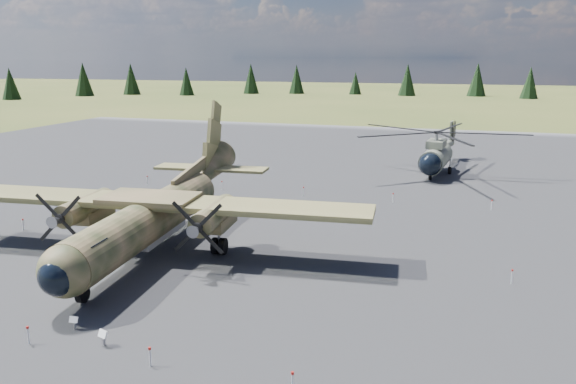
% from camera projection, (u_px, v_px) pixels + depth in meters
% --- Properties ---
extents(ground, '(500.00, 500.00, 0.00)m').
position_uv_depth(ground, '(235.00, 253.00, 35.77)').
color(ground, brown).
rests_on(ground, ground).
extents(apron, '(120.00, 120.00, 0.04)m').
position_uv_depth(apron, '(283.00, 213.00, 45.05)').
color(apron, '#5A5B5F').
rests_on(apron, ground).
extents(transport_plane, '(28.25, 25.58, 9.30)m').
position_uv_depth(transport_plane, '(157.00, 208.00, 36.43)').
color(transport_plane, '#343D21').
rests_on(transport_plane, ground).
extents(helicopter_near, '(20.53, 22.89, 4.75)m').
position_uv_depth(helicopter_near, '(437.00, 144.00, 58.91)').
color(helicopter_near, gray).
rests_on(helicopter_near, ground).
extents(info_placard_left, '(0.43, 0.22, 0.65)m').
position_uv_depth(info_placard_left, '(74.00, 321.00, 25.64)').
color(info_placard_left, gray).
rests_on(info_placard_left, ground).
extents(info_placard_right, '(0.50, 0.33, 0.74)m').
position_uv_depth(info_placard_right, '(103.00, 335.00, 24.18)').
color(info_placard_right, gray).
rests_on(info_placard_right, ground).
extents(barrier_fence, '(33.12, 29.62, 0.85)m').
position_uv_depth(barrier_fence, '(227.00, 245.00, 35.72)').
color(barrier_fence, white).
rests_on(barrier_fence, ground).
extents(treeline, '(340.45, 336.30, 10.99)m').
position_uv_depth(treeline, '(257.00, 151.00, 45.21)').
color(treeline, black).
rests_on(treeline, ground).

